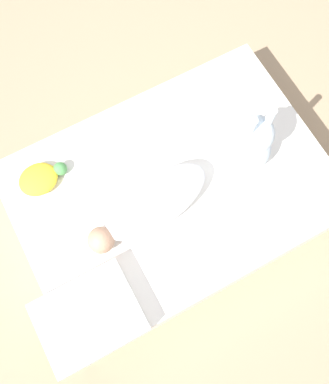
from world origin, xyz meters
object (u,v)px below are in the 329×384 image
pillow (89,318)px  turtle_plush (41,178)px  bunny_plush (252,143)px  swaddled_baby (151,205)px

pillow → turtle_plush: (0.06, 0.58, -0.01)m
pillow → bunny_plush: bearing=18.1°
turtle_plush → swaddled_baby: bearing=-44.0°
swaddled_baby → bunny_plush: bunny_plush is taller
bunny_plush → turtle_plush: bunny_plush is taller
swaddled_baby → bunny_plush: 0.45m
turtle_plush → pillow: bearing=-95.9°
swaddled_baby → pillow: 0.47m
pillow → bunny_plush: bunny_plush is taller
pillow → bunny_plush: 0.89m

